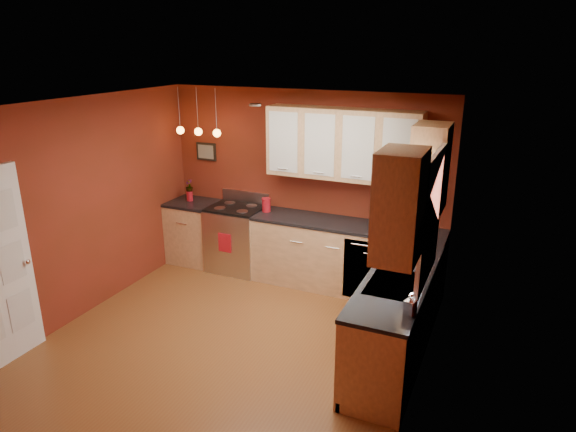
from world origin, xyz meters
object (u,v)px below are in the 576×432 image
at_px(coffee_maker, 386,219).
at_px(soap_pump, 410,304).
at_px(sink, 395,286).
at_px(gas_range, 237,238).
at_px(red_canister, 266,205).

height_order(coffee_maker, soap_pump, coffee_maker).
xyz_separation_m(sink, soap_pump, (0.25, -0.55, 0.13)).
height_order(gas_range, sink, sink).
bearing_deg(gas_range, sink, -29.78).
relative_size(gas_range, red_canister, 5.79).
xyz_separation_m(coffee_maker, soap_pump, (0.72, -2.10, -0.02)).
distance_m(sink, red_canister, 2.64).
bearing_deg(sink, red_canister, 144.61).
bearing_deg(soap_pump, coffee_maker, 108.84).
bearing_deg(coffee_maker, sink, -69.64).
bearing_deg(gas_range, soap_pump, -35.55).
bearing_deg(coffee_maker, soap_pump, -67.62).
distance_m(gas_range, coffee_maker, 2.23).
bearing_deg(red_canister, soap_pump, -40.90).
height_order(red_canister, coffee_maker, coffee_maker).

